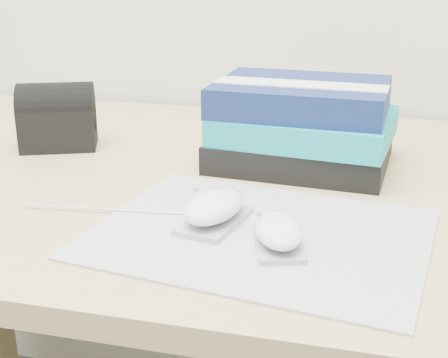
% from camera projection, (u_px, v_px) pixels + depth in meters
% --- Properties ---
extents(desk, '(1.60, 0.80, 0.73)m').
position_uv_depth(desk, '(294.00, 299.00, 1.03)').
color(desk, tan).
rests_on(desk, ground).
extents(mousepad, '(0.41, 0.34, 0.00)m').
position_uv_depth(mousepad, '(260.00, 234.00, 0.71)').
color(mousepad, '#92939A').
rests_on(mousepad, desk).
extents(mouse_rear, '(0.08, 0.11, 0.04)m').
position_uv_depth(mouse_rear, '(214.00, 208.00, 0.73)').
color(mouse_rear, '#A6A7A9').
rests_on(mouse_rear, mousepad).
extents(mouse_front, '(0.07, 0.10, 0.04)m').
position_uv_depth(mouse_front, '(278.00, 232.00, 0.67)').
color(mouse_front, '#9E9EA1').
rests_on(mouse_front, mousepad).
extents(usb_cable, '(0.24, 0.03, 0.00)m').
position_uv_depth(usb_cable, '(117.00, 210.00, 0.77)').
color(usb_cable, silver).
rests_on(usb_cable, mousepad).
extents(book_stack, '(0.28, 0.23, 0.13)m').
position_uv_depth(book_stack, '(302.00, 124.00, 0.94)').
color(book_stack, black).
rests_on(book_stack, desk).
extents(pouch, '(0.14, 0.12, 0.11)m').
position_uv_depth(pouch, '(57.00, 117.00, 1.02)').
color(pouch, black).
rests_on(pouch, desk).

